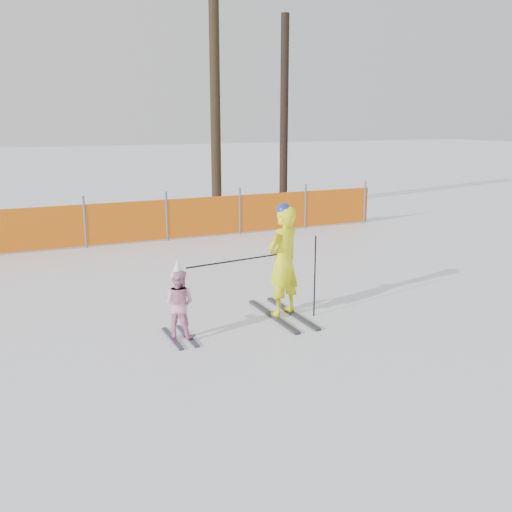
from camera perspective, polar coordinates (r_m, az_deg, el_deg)
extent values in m
plane|color=white|center=(8.47, 1.43, -7.32)|extent=(120.00, 120.00, 0.00)
cube|color=black|center=(8.94, 1.70, -6.03)|extent=(0.09, 1.63, 0.04)
cube|color=black|center=(9.09, 3.63, -5.72)|extent=(0.09, 1.63, 0.04)
imported|color=#F9F915|center=(8.76, 2.74, -0.49)|extent=(0.73, 0.61, 1.70)
sphere|color=navy|center=(8.60, 2.80, 4.57)|extent=(0.22, 0.22, 0.22)
cube|color=black|center=(8.17, -8.37, -8.15)|extent=(0.09, 0.87, 0.03)
cube|color=black|center=(8.23, -6.88, -7.94)|extent=(0.09, 0.87, 0.03)
imported|color=pink|center=(8.03, -7.73, -4.72)|extent=(0.60, 0.59, 0.97)
cone|color=white|center=(7.88, -7.85, -1.14)|extent=(0.19, 0.19, 0.24)
cylinder|color=black|center=(8.87, 5.90, -2.04)|extent=(0.02, 0.02, 1.29)
cylinder|color=black|center=(8.27, -2.28, -0.50)|extent=(1.51, 0.22, 0.02)
cylinder|color=#595960|center=(14.14, -16.73, 3.26)|extent=(0.06, 0.06, 1.25)
cylinder|color=#595960|center=(14.54, -8.91, 3.95)|extent=(0.06, 0.06, 1.25)
cylinder|color=#595960|center=(15.20, -1.63, 4.52)|extent=(0.06, 0.06, 1.25)
cylinder|color=#595960|center=(16.08, 4.96, 4.98)|extent=(0.06, 0.06, 1.25)
cylinder|color=#595960|center=(17.15, 10.81, 5.32)|extent=(0.06, 0.06, 1.25)
cube|color=#DB5E0B|center=(14.16, -16.54, 2.98)|extent=(16.08, 0.03, 1.00)
cylinder|color=black|center=(18.44, -4.09, 14.61)|extent=(0.32, 0.32, 6.72)
cylinder|color=black|center=(19.56, 2.83, 13.97)|extent=(0.27, 0.27, 6.31)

